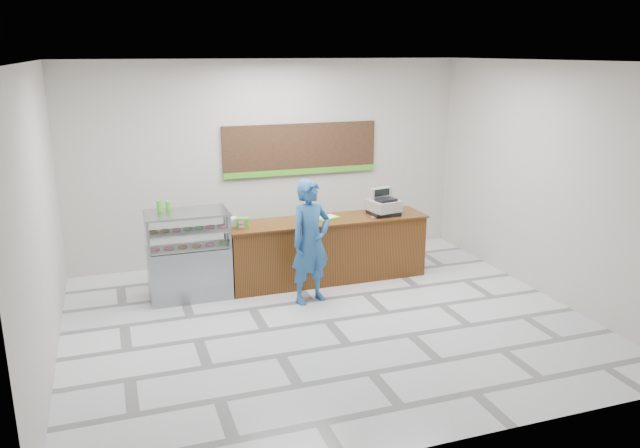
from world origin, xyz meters
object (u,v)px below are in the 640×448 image
object	(u,v)px
cash_register	(383,205)
serving_tray	(327,218)
sales_counter	(327,249)
display_case	(189,254)
customer	(311,242)

from	to	relation	value
cash_register	serving_tray	bearing A→B (deg)	164.65
sales_counter	serving_tray	size ratio (longest dim) A/B	7.18
sales_counter	serving_tray	bearing A→B (deg)	87.15
display_case	cash_register	bearing A→B (deg)	-0.42
sales_counter	display_case	xyz separation A→B (m)	(-2.22, -0.00, 0.16)
cash_register	serving_tray	world-z (taller)	cash_register
customer	serving_tray	bearing A→B (deg)	38.00
cash_register	customer	xyz separation A→B (m)	(-1.50, -0.74, -0.26)
sales_counter	serving_tray	xyz separation A→B (m)	(0.00, 0.05, 0.52)
display_case	serving_tray	distance (m)	2.25
customer	cash_register	bearing A→B (deg)	7.97
cash_register	serving_tray	xyz separation A→B (m)	(-0.96, 0.07, -0.15)
sales_counter	serving_tray	distance (m)	0.53
cash_register	sales_counter	bearing A→B (deg)	167.34
display_case	cash_register	xyz separation A→B (m)	(3.18, -0.02, 0.51)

